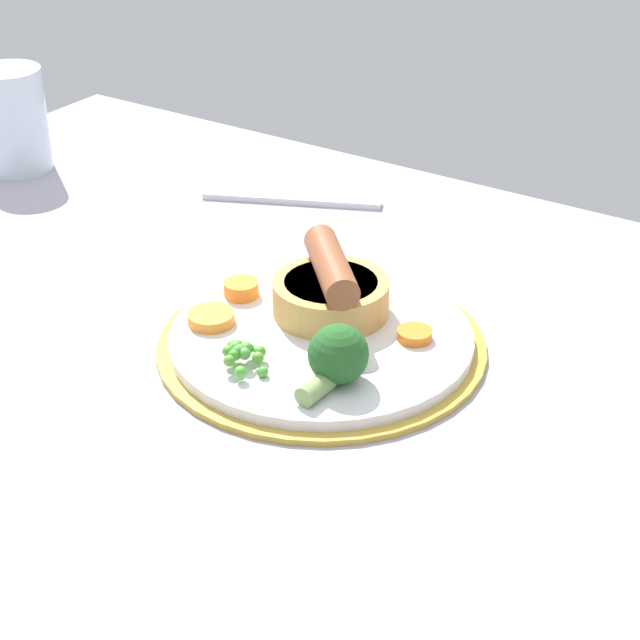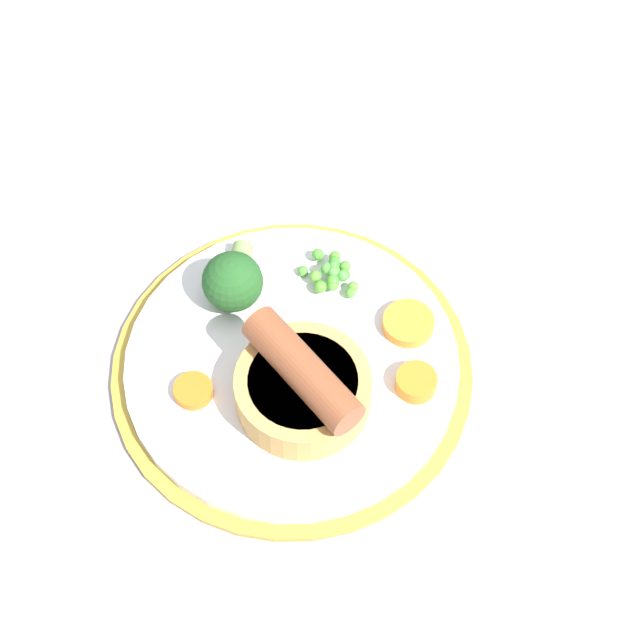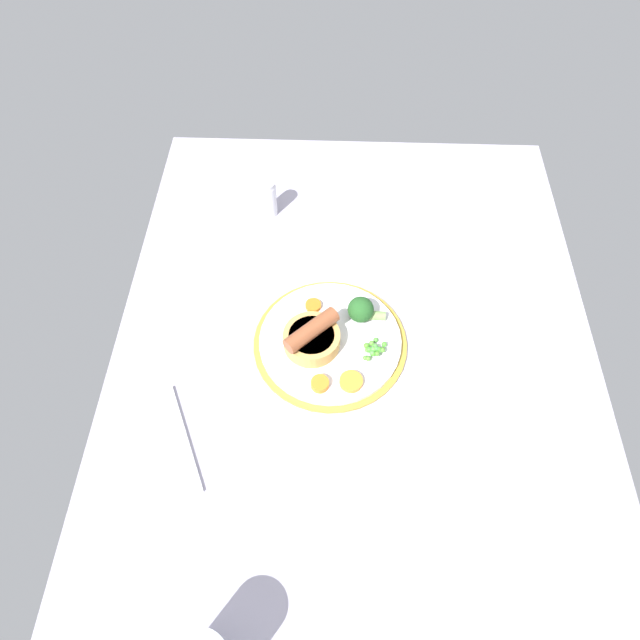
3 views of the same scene
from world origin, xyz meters
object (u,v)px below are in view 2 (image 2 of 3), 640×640
at_px(sausage_pudding, 303,386).
at_px(broccoli_floret_near, 233,280).
at_px(carrot_slice_1, 408,323).
at_px(carrot_slice_3, 416,382).
at_px(carrot_slice_2, 193,391).
at_px(pea_pile, 332,272).
at_px(dinner_plate, 292,367).

bearing_deg(sausage_pudding, broccoli_floret_near, 171.57).
bearing_deg(broccoli_floret_near, carrot_slice_1, 85.19).
bearing_deg(carrot_slice_3, sausage_pudding, 12.04).
bearing_deg(carrot_slice_1, carrot_slice_2, 24.27).
distance_m(broccoli_floret_near, carrot_slice_3, 0.15).
distance_m(pea_pile, carrot_slice_2, 0.13).
distance_m(dinner_plate, broccoli_floret_near, 0.07).
bearing_deg(carrot_slice_2, pea_pile, -130.80).
xyz_separation_m(dinner_plate, pea_pile, (-0.02, -0.07, 0.02)).
bearing_deg(carrot_slice_3, pea_pile, -52.87).
distance_m(pea_pile, carrot_slice_1, 0.07).
bearing_deg(carrot_slice_1, pea_pile, -32.21).
distance_m(sausage_pudding, carrot_slice_3, 0.08).
height_order(pea_pile, carrot_slice_3, pea_pile).
distance_m(sausage_pudding, pea_pile, 0.10).
xyz_separation_m(sausage_pudding, carrot_slice_2, (0.08, 0.00, -0.02)).
bearing_deg(carrot_slice_3, dinner_plate, -9.02).
bearing_deg(pea_pile, carrot_slice_3, 127.13).
xyz_separation_m(pea_pile, carrot_slice_2, (0.09, 0.10, -0.01)).
relative_size(sausage_pudding, carrot_slice_1, 2.51).
bearing_deg(dinner_plate, pea_pile, -107.86).
relative_size(pea_pile, carrot_slice_2, 1.68).
xyz_separation_m(dinner_plate, broccoli_floret_near, (0.05, -0.05, 0.03)).
xyz_separation_m(broccoli_floret_near, carrot_slice_2, (0.02, 0.08, -0.02)).
height_order(carrot_slice_1, carrot_slice_3, carrot_slice_3).
height_order(dinner_plate, carrot_slice_2, carrot_slice_2).
distance_m(broccoli_floret_near, carrot_slice_2, 0.09).
bearing_deg(carrot_slice_2, dinner_plate, -154.68).
bearing_deg(carrot_slice_1, broccoli_floret_near, -7.48).
height_order(dinner_plate, carrot_slice_1, carrot_slice_1).
relative_size(dinner_plate, carrot_slice_1, 6.93).
height_order(pea_pile, broccoli_floret_near, broccoli_floret_near).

